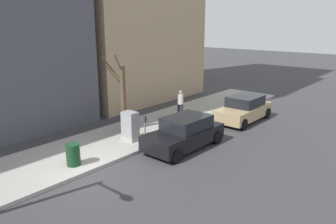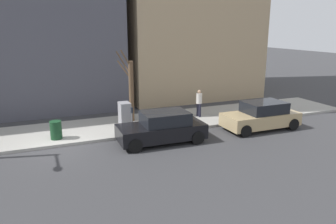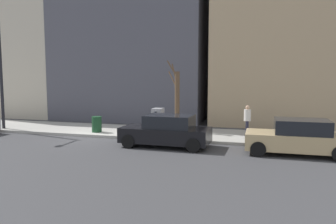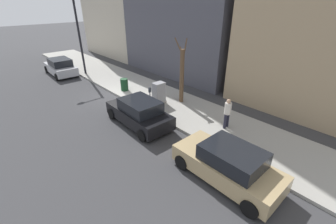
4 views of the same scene
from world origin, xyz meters
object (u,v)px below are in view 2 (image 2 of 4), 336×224
utility_box (125,116)px  trash_bin (56,130)px  parked_car_tan (261,116)px  pedestrian_near_meter (199,101)px  bare_tree (131,89)px  parked_car_black (162,128)px  parking_meter (132,117)px

utility_box → trash_bin: bearing=96.4°
parked_car_tan → trash_bin: 10.81m
pedestrian_near_meter → trash_bin: bearing=-86.4°
utility_box → bare_tree: (1.32, -0.75, 1.17)m
parked_car_black → utility_box: utility_box is taller
utility_box → pedestrian_near_meter: pedestrian_near_meter is taller
bare_tree → parking_meter: bearing=164.6°
parked_car_black → parking_meter: (1.60, 1.05, 0.24)m
utility_box → bare_tree: bare_tree is taller
parked_car_tan → utility_box: utility_box is taller
bare_tree → pedestrian_near_meter: size_ratio=2.48×
parking_meter → trash_bin: (0.45, 3.72, -0.38)m
parked_car_black → trash_bin: (2.05, 4.77, -0.14)m
parked_car_black → pedestrian_near_meter: 4.77m
bare_tree → parked_car_black: bearing=-173.1°
parked_car_black → parked_car_tan: bearing=-89.1°
trash_bin → pedestrian_near_meter: bearing=-82.9°
parked_car_tan → trash_bin: (2.09, 10.60, -0.14)m
parked_car_tan → pedestrian_near_meter: 3.85m
parking_meter → utility_box: (0.85, 0.16, -0.13)m
parked_car_tan → pedestrian_near_meter: size_ratio=2.54×
utility_box → pedestrian_near_meter: size_ratio=0.86×
parked_car_tan → bare_tree: 7.46m
bare_tree → trash_bin: (-1.72, 4.32, -1.42)m
parked_car_tan → parked_car_black: size_ratio=0.99×
bare_tree → pedestrian_near_meter: 4.23m
parked_car_tan → utility_box: 7.46m
trash_bin → parked_car_black: bearing=-113.2°
parking_meter → pedestrian_near_meter: pedestrian_near_meter is taller
parking_meter → trash_bin: parking_meter is taller
parked_car_tan → parking_meter: parked_car_tan is taller
utility_box → parked_car_black: bearing=-153.8°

